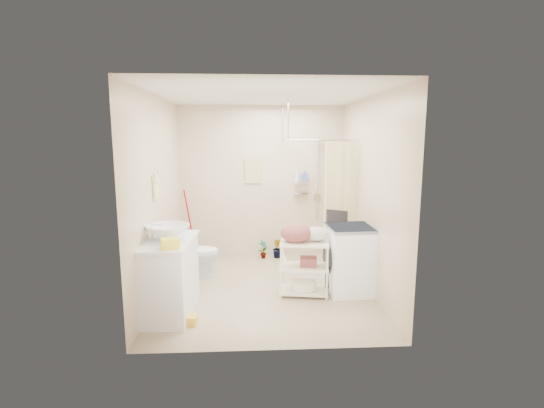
{
  "coord_description": "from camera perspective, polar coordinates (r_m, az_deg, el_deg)",
  "views": [
    {
      "loc": [
        -0.19,
        -5.16,
        2.05
      ],
      "look_at": [
        0.1,
        0.25,
        1.14
      ],
      "focal_mm": 26.0,
      "sensor_mm": 36.0,
      "label": 1
    }
  ],
  "objects": [
    {
      "name": "wall_front",
      "position": [
        3.65,
        -0.05,
        -2.38
      ],
      "size": [
        2.8,
        0.04,
        2.6
      ],
      "primitive_type": "cube",
      "color": "beige",
      "rests_on": "ground"
    },
    {
      "name": "wall_back",
      "position": [
        6.81,
        -1.47,
        3.16
      ],
      "size": [
        2.8,
        0.04,
        2.6
      ],
      "primitive_type": "cube",
      "color": "beige",
      "rests_on": "ground"
    },
    {
      "name": "mop",
      "position": [
        6.9,
        -12.11,
        -2.88
      ],
      "size": [
        0.13,
        0.13,
        1.2
      ],
      "primitive_type": null,
      "rotation": [
        0.0,
        0.0,
        0.16
      ],
      "color": "#A00208",
      "rests_on": "ground"
    },
    {
      "name": "wall_right",
      "position": [
        5.45,
        13.89,
        1.3
      ],
      "size": [
        0.04,
        3.2,
        2.6
      ],
      "primitive_type": "cube",
      "color": "beige",
      "rests_on": "ground"
    },
    {
      "name": "floor",
      "position": [
        5.56,
        -0.93,
        -12.15
      ],
      "size": [
        3.2,
        3.2,
        0.0
      ],
      "primitive_type": "plane",
      "color": "tan",
      "rests_on": "ground"
    },
    {
      "name": "toilet",
      "position": [
        6.01,
        -11.17,
        -6.97
      ],
      "size": [
        0.74,
        0.44,
        0.73
      ],
      "primitive_type": "imported",
      "rotation": [
        0.0,
        0.0,
        1.62
      ],
      "color": "white",
      "rests_on": "ground"
    },
    {
      "name": "towel_ring",
      "position": [
        5.14,
        -16.48,
        2.62
      ],
      "size": [
        0.04,
        0.22,
        0.34
      ],
      "primitive_type": null,
      "color": "#EEDB8A",
      "rests_on": "wall_left"
    },
    {
      "name": "ironing_board",
      "position": [
        5.5,
        9.32,
        -6.41
      ],
      "size": [
        0.33,
        0.16,
        1.11
      ],
      "primitive_type": null,
      "rotation": [
        0.0,
        0.0,
        0.23
      ],
      "color": "black",
      "rests_on": "ground"
    },
    {
      "name": "potted_plant_b",
      "position": [
        6.85,
        0.88,
        -6.41
      ],
      "size": [
        0.25,
        0.24,
        0.35
      ],
      "primitive_type": "imported",
      "rotation": [
        0.0,
        0.0,
        -0.67
      ],
      "color": "brown",
      "rests_on": "ground"
    },
    {
      "name": "laundry_rack",
      "position": [
        5.24,
        4.69,
        -8.5
      ],
      "size": [
        0.68,
        0.46,
        0.87
      ],
      "primitive_type": null,
      "rotation": [
        0.0,
        0.0,
        -0.15
      ],
      "color": "white",
      "rests_on": "ground"
    },
    {
      "name": "vanity",
      "position": [
        4.85,
        -14.69,
        -10.16
      ],
      "size": [
        0.61,
        1.04,
        0.89
      ],
      "primitive_type": "cube",
      "rotation": [
        0.0,
        0.0,
        -0.04
      ],
      "color": "silver",
      "rests_on": "ground"
    },
    {
      "name": "shampoo_bottle_b",
      "position": [
        6.79,
        4.78,
        4.07
      ],
      "size": [
        0.1,
        0.11,
        0.19
      ],
      "primitive_type": "imported",
      "rotation": [
        0.0,
        0.0,
        0.27
      ],
      "color": "#4961AD",
      "rests_on": "shower"
    },
    {
      "name": "washing_machine",
      "position": [
        5.44,
        11.31,
        -7.8
      ],
      "size": [
        0.65,
        0.67,
        0.9
      ],
      "primitive_type": "cube",
      "rotation": [
        0.0,
        0.0,
        0.05
      ],
      "color": "white",
      "rests_on": "ground"
    },
    {
      "name": "potted_plant_a",
      "position": [
        6.83,
        -1.3,
        -6.57
      ],
      "size": [
        0.21,
        0.2,
        0.32
      ],
      "primitive_type": "imported",
      "rotation": [
        0.0,
        0.0,
        0.69
      ],
      "color": "#9B5C37",
      "rests_on": "ground"
    },
    {
      "name": "floor_basket",
      "position": [
        4.66,
        -11.96,
        -15.88
      ],
      "size": [
        0.29,
        0.24,
        0.14
      ],
      "primitive_type": "cube",
      "rotation": [
        0.0,
        0.0,
        -0.14
      ],
      "color": "yellow",
      "rests_on": "ground"
    },
    {
      "name": "counter_basket",
      "position": [
        4.35,
        -14.53,
        -5.53
      ],
      "size": [
        0.23,
        0.2,
        0.11
      ],
      "primitive_type": "cube",
      "rotation": [
        0.0,
        0.0,
        0.29
      ],
      "color": "yellow",
      "rests_on": "vanity"
    },
    {
      "name": "shampoo_bottle_a",
      "position": [
        6.78,
        3.62,
        4.23
      ],
      "size": [
        0.1,
        0.1,
        0.22
      ],
      "primitive_type": "imported",
      "rotation": [
        0.0,
        0.0,
        -0.22
      ],
      "color": "silver",
      "rests_on": "shower"
    },
    {
      "name": "shower",
      "position": [
        6.38,
        6.34,
        0.41
      ],
      "size": [
        1.1,
        1.1,
        2.1
      ],
      "primitive_type": null,
      "color": "white",
      "rests_on": "ground"
    },
    {
      "name": "tp_holder",
      "position": [
        5.51,
        -15.31,
        -4.83
      ],
      "size": [
        0.08,
        0.12,
        0.14
      ],
      "primitive_type": null,
      "color": "white",
      "rests_on": "wall_left"
    },
    {
      "name": "hanging_towel",
      "position": [
        6.77,
        -2.74,
        4.81
      ],
      "size": [
        0.28,
        0.03,
        0.42
      ],
      "primitive_type": "cube",
      "color": "#C9B988",
      "rests_on": "wall_back"
    },
    {
      "name": "sink",
      "position": [
        4.72,
        -14.83,
        -3.95
      ],
      "size": [
        0.6,
        0.6,
        0.17
      ],
      "primitive_type": "imported",
      "rotation": [
        0.0,
        0.0,
        -0.23
      ],
      "color": "silver",
      "rests_on": "vanity"
    },
    {
      "name": "ceiling",
      "position": [
        5.2,
        -1.01,
        15.56
      ],
      "size": [
        2.8,
        3.2,
        0.04
      ],
      "primitive_type": "cube",
      "color": "silver",
      "rests_on": "ground"
    },
    {
      "name": "wall_left",
      "position": [
        5.36,
        -16.11,
        1.06
      ],
      "size": [
        0.04,
        3.2,
        2.6
      ],
      "primitive_type": "cube",
      "color": "beige",
      "rests_on": "ground"
    }
  ]
}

